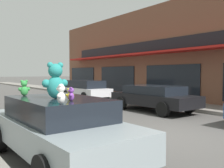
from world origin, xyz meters
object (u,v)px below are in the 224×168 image
at_px(plush_art_car, 58,126).
at_px(parked_car_far_right, 85,89).
at_px(teddy_bear_brown, 57,90).
at_px(teddy_bear_yellow, 70,94).
at_px(teddy_bear_purple, 71,94).
at_px(teddy_bear_green, 24,88).
at_px(teddy_bear_white, 61,94).
at_px(teddy_bear_giant, 55,81).
at_px(parked_car_far_center, 154,97).

height_order(plush_art_car, parked_car_far_right, parked_car_far_right).
distance_m(teddy_bear_brown, parked_car_far_right, 11.55).
bearing_deg(teddy_bear_brown, teddy_bear_yellow, 146.17).
distance_m(teddy_bear_purple, teddy_bear_green, 1.67).
bearing_deg(plush_art_car, teddy_bear_yellow, -90.21).
relative_size(plush_art_car, teddy_bear_white, 12.95).
bearing_deg(teddy_bear_giant, parked_car_far_right, -116.17).
relative_size(teddy_bear_yellow, parked_car_far_center, 0.05).
bearing_deg(teddy_bear_green, parked_car_far_center, -147.48).
height_order(teddy_bear_brown, teddy_bear_yellow, teddy_bear_brown).
bearing_deg(teddy_bear_green, teddy_bear_white, 102.08).
xyz_separation_m(plush_art_car, teddy_bear_yellow, (0.01, -0.54, 0.72)).
relative_size(teddy_bear_giant, parked_car_far_center, 0.17).
relative_size(teddy_bear_purple, teddy_bear_brown, 1.02).
relative_size(teddy_bear_purple, teddy_bear_yellow, 1.13).
bearing_deg(teddy_bear_white, parked_car_far_right, -172.58).
relative_size(plush_art_car, teddy_bear_giant, 5.92).
bearing_deg(teddy_bear_purple, teddy_bear_green, -143.75).
xyz_separation_m(teddy_bear_giant, teddy_bear_green, (-0.33, 1.01, -0.18)).
distance_m(teddy_bear_brown, teddy_bear_green, 0.75).
bearing_deg(teddy_bear_giant, parked_car_far_center, -144.11).
relative_size(plush_art_car, teddy_bear_yellow, 19.34).
bearing_deg(teddy_bear_brown, parked_car_far_center, -86.43).
bearing_deg(parked_car_far_center, teddy_bear_green, -159.10).
height_order(teddy_bear_green, parked_car_far_center, teddy_bear_green).
height_order(teddy_bear_giant, teddy_bear_purple, teddy_bear_giant).
height_order(teddy_bear_white, parked_car_far_center, teddy_bear_white).
xyz_separation_m(teddy_bear_giant, teddy_bear_white, (-0.31, -0.94, -0.20)).
relative_size(teddy_bear_white, parked_car_far_right, 0.08).
xyz_separation_m(teddy_bear_white, teddy_bear_purple, (0.35, 0.32, -0.04)).
height_order(teddy_bear_white, teddy_bear_green, teddy_bear_green).
bearing_deg(teddy_bear_giant, teddy_bear_green, -64.90).
distance_m(parked_car_far_center, parked_car_far_right, 6.59).
bearing_deg(teddy_bear_purple, teddy_bear_giant, -152.63).
xyz_separation_m(teddy_bear_green, teddy_bear_yellow, (0.43, -1.45, -0.07)).
relative_size(teddy_bear_giant, teddy_bear_green, 2.05).
bearing_deg(teddy_bear_brown, teddy_bear_giant, 131.93).
distance_m(plush_art_car, parked_car_far_right, 12.19).
xyz_separation_m(plush_art_car, teddy_bear_giant, (-0.10, -0.10, 0.97)).
bearing_deg(plush_art_car, teddy_bear_brown, 66.54).
bearing_deg(teddy_bear_giant, plush_art_car, -128.12).
height_order(teddy_bear_giant, teddy_bear_brown, teddy_bear_giant).
bearing_deg(parked_car_far_center, teddy_bear_yellow, -147.99).
distance_m(teddy_bear_yellow, parked_car_far_right, 12.66).
distance_m(teddy_bear_giant, teddy_bear_yellow, 0.52).
relative_size(teddy_bear_white, parked_car_far_center, 0.08).
relative_size(teddy_bear_yellow, parked_car_far_right, 0.05).
bearing_deg(teddy_bear_yellow, parked_car_far_center, -116.65).
height_order(teddy_bear_white, teddy_bear_brown, teddy_bear_white).
bearing_deg(teddy_bear_green, parked_car_far_right, -115.71).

